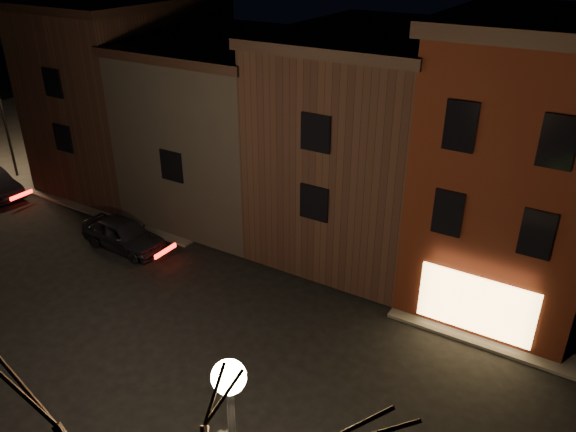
# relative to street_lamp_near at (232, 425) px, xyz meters

# --- Properties ---
(ground) EXTENTS (120.00, 120.00, 0.00)m
(ground) POSITION_rel_street_lamp_near_xyz_m (-6.20, 6.00, -5.18)
(ground) COLOR black
(ground) RESTS_ON ground
(sidewalk_far_left) EXTENTS (30.00, 30.00, 0.12)m
(sidewalk_far_left) POSITION_rel_street_lamp_near_xyz_m (-26.20, 26.00, -5.12)
(sidewalk_far_left) COLOR #2D2B28
(sidewalk_far_left) RESTS_ON ground
(corner_building) EXTENTS (6.50, 8.50, 10.50)m
(corner_building) POSITION_rel_street_lamp_near_xyz_m (1.80, 15.47, 0.22)
(corner_building) COLOR #43170C
(corner_building) RESTS_ON ground
(row_building_a) EXTENTS (7.30, 10.30, 9.40)m
(row_building_a) POSITION_rel_street_lamp_near_xyz_m (-4.70, 16.50, -0.34)
(row_building_a) COLOR black
(row_building_a) RESTS_ON ground
(row_building_b) EXTENTS (7.80, 10.30, 8.40)m
(row_building_b) POSITION_rel_street_lamp_near_xyz_m (-11.95, 16.50, -0.85)
(row_building_b) COLOR black
(row_building_b) RESTS_ON ground
(row_building_c) EXTENTS (7.30, 10.30, 9.90)m
(row_building_c) POSITION_rel_street_lamp_near_xyz_m (-19.20, 16.50, -0.09)
(row_building_c) COLOR black
(row_building_c) RESTS_ON ground
(street_lamp_near) EXTENTS (0.60, 0.60, 6.48)m
(street_lamp_near) POSITION_rel_street_lamp_near_xyz_m (0.00, 0.00, 0.00)
(street_lamp_near) COLOR black
(street_lamp_near) RESTS_ON sidewalk_near_right
(parked_car_a) EXTENTS (4.30, 1.84, 1.45)m
(parked_car_a) POSITION_rel_street_lamp_near_xyz_m (-13.51, 9.56, -4.46)
(parked_car_a) COLOR black
(parked_car_a) RESTS_ON ground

